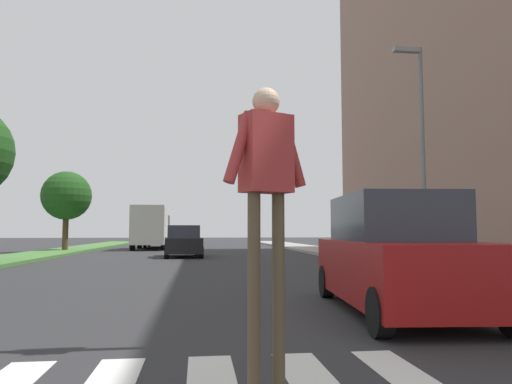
{
  "coord_description": "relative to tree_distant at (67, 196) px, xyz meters",
  "views": [
    {
      "loc": [
        0.31,
        3.66,
        1.35
      ],
      "look_at": [
        2.51,
        21.65,
        2.83
      ],
      "focal_mm": 33.39,
      "sensor_mm": 36.0,
      "label": 1
    }
  ],
  "objects": [
    {
      "name": "sedan_distant",
      "position": [
        5.04,
        8.96,
        -2.79
      ],
      "size": [
        1.93,
        4.27,
        1.71
      ],
      "color": "#B7B7BC",
      "rests_on": "ground_plane"
    },
    {
      "name": "sedan_far_horizon",
      "position": [
        7.06,
        20.01,
        -2.82
      ],
      "size": [
        1.95,
        4.36,
        1.64
      ],
      "color": "silver",
      "rests_on": "ground_plane"
    },
    {
      "name": "median_strip",
      "position": [
        -0.07,
        -7.27,
        -3.51
      ],
      "size": [
        2.95,
        64.0,
        0.15
      ],
      "primitive_type": "cube",
      "color": "#477A38",
      "rests_on": "ground_plane"
    },
    {
      "name": "sedan_midblock",
      "position": [
        7.62,
        -6.45,
        -2.82
      ],
      "size": [
        2.11,
        4.19,
        1.63
      ],
      "color": "black",
      "rests_on": "ground_plane"
    },
    {
      "name": "ground_plane",
      "position": [
        8.06,
        -5.27,
        -3.58
      ],
      "size": [
        140.0,
        140.0,
        0.0
      ],
      "primitive_type": "plane",
      "color": "#2D2D30"
    },
    {
      "name": "suv_crossing",
      "position": [
        11.71,
        -23.88,
        -2.65
      ],
      "size": [
        2.32,
        4.74,
        1.97
      ],
      "color": "maroon",
      "rests_on": "ground_plane"
    },
    {
      "name": "sidewalk_right",
      "position": [
        16.42,
        -7.27,
        -3.51
      ],
      "size": [
        3.0,
        64.0,
        0.15
      ],
      "primitive_type": "cube",
      "color": "#9E9991",
      "rests_on": "ground_plane"
    },
    {
      "name": "tree_distant",
      "position": [
        0.0,
        0.0,
        0.0
      ],
      "size": [
        3.11,
        3.11,
        5.01
      ],
      "color": "#4C3823",
      "rests_on": "median_strip"
    },
    {
      "name": "street_lamp_right",
      "position": [
        15.82,
        -16.49,
        1.01
      ],
      "size": [
        1.02,
        0.24,
        7.5
      ],
      "color": "slate",
      "rests_on": "sidewalk_right"
    },
    {
      "name": "truck_box_delivery",
      "position": [
        4.98,
        3.89,
        -1.95
      ],
      "size": [
        2.4,
        6.2,
        3.1
      ],
      "color": "black",
      "rests_on": "ground_plane"
    },
    {
      "name": "pedestrian_performer",
      "position": [
        8.91,
        -27.93,
        -1.92
      ],
      "size": [
        0.72,
        0.37,
        2.49
      ],
      "color": "brown",
      "rests_on": "ground_plane"
    }
  ]
}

